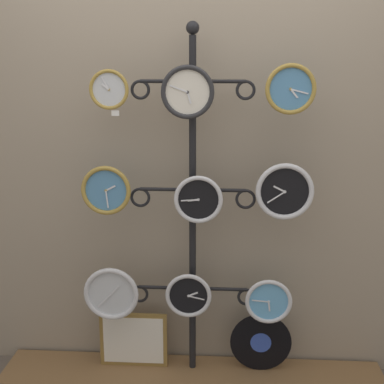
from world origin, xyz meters
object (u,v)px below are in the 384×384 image
Objects in this scene: clock_middle_left at (106,190)px; clock_top_right at (291,89)px; clock_bottom_center at (188,295)px; vinyl_record at (261,342)px; clock_top_left at (109,89)px; clock_top_center at (188,92)px; clock_middle_center at (198,199)px; picture_frame at (133,340)px; clock_bottom_left at (111,294)px; clock_middle_right at (285,191)px; display_stand at (193,275)px; clock_bottom_right at (269,301)px.

clock_top_right is at bearing 0.17° from clock_middle_left.
vinyl_record is at bearing 9.16° from clock_bottom_center.
clock_top_left is 0.81× the size of clock_top_right.
clock_top_left is 0.40m from clock_top_center.
clock_bottom_center is at bearing 171.80° from clock_middle_center.
clock_bottom_left is at bearing -131.31° from picture_frame.
clock_top_left is 1.65m from vinyl_record.
clock_top_left reaches higher than clock_bottom_left.
clock_bottom_left is (-0.02, -0.04, -1.11)m from clock_top_left.
clock_middle_left is 0.94m from clock_middle_right.
display_stand reaches higher than clock_top_center.
clock_bottom_left is (-0.93, -0.02, -1.11)m from clock_top_right.
clock_middle_left reaches higher than clock_bottom_right.
clock_top_right is 0.73m from clock_middle_center.
clock_top_right is at bearing -40.74° from vinyl_record.
vinyl_record is (-0.10, 0.08, -1.44)m from clock_top_right.
clock_top_center reaches higher than clock_bottom_center.
clock_top_left is at bearing 178.38° from clock_top_center.
display_stand is 7.88× the size of clock_bottom_right.
clock_top_right is 1.45m from clock_bottom_left.
clock_middle_center is 0.66× the size of picture_frame.
clock_bottom_left is at bearing -178.67° from clock_middle_right.
vinyl_record is at bearing 7.13° from clock_bottom_left.
clock_middle_left is at bearing -139.27° from picture_frame.
clock_middle_left is at bearing -147.20° from clock_top_left.
clock_bottom_left is at bearing -179.80° from clock_bottom_right.
clock_bottom_center is 1.01× the size of clock_bottom_right.
clock_bottom_center is at bearing 178.10° from clock_middle_right.
clock_middle_right is (0.94, 0.00, 0.01)m from clock_middle_left.
clock_top_right reaches higher than clock_middle_left.
clock_bottom_center reaches higher than picture_frame.
clock_bottom_left is at bearing -178.72° from clock_top_right.
clock_top_left is at bearing -175.34° from vinyl_record.
clock_top_center is 0.67m from clock_middle_left.
clock_middle_right reaches higher than clock_middle_center.
clock_bottom_right is at bearing -4.08° from clock_middle_center.
clock_bottom_center is 0.52m from vinyl_record.
clock_middle_left is 0.88× the size of clock_middle_right.
display_stand is at bearing 10.23° from clock_top_left.
clock_bottom_right is (-0.07, -0.02, -1.13)m from clock_top_right.
display_stand reaches higher than picture_frame.
clock_bottom_center is at bearing -0.01° from clock_top_left.
clock_middle_left is (-0.43, -0.01, -0.51)m from clock_top_center.
clock_middle_right is 0.85× the size of vinyl_record.
clock_top_right is at bearing -6.00° from picture_frame.
picture_frame is at bearing 173.99° from clock_middle_right.
clock_top_right reaches higher than clock_bottom_center.
clock_top_right is at bearing 14.12° from clock_bottom_right.
picture_frame is (-0.83, 0.09, -0.93)m from clock_middle_right.
picture_frame is (-0.38, 0.08, -0.88)m from clock_middle_center.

